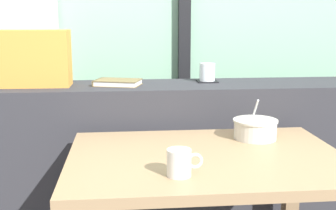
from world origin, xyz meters
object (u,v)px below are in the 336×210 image
Objects in this scene: coaster_square at (207,81)px; ceramic_mug at (180,163)px; juice_glass at (207,73)px; closed_book at (117,82)px; throw_pillow at (35,58)px; breakfast_table at (206,188)px; soup_bowl at (255,129)px.

coaster_square reaches higher than ceramic_mug.
juice_glass is at bearing 74.13° from ceramic_mug.
closed_book reaches higher than ceramic_mug.
coaster_square is at bearing 4.23° from throw_pillow.
coaster_square reaches higher than breakfast_table.
juice_glass is 0.83m from throw_pillow.
coaster_square is 0.56× the size of soup_bowl.
juice_glass reaches higher than soup_bowl.
closed_book is 0.70m from soup_bowl.
soup_bowl is at bearing -36.06° from closed_book.
breakfast_table is 0.34m from soup_bowl.
throw_pillow is 1.02m from ceramic_mug.
breakfast_table is 5.51× the size of soup_bowl.
soup_bowl is (0.11, -0.47, -0.13)m from coaster_square.
breakfast_table is 8.70× the size of ceramic_mug.
ceramic_mug is (-0.12, -0.20, 0.17)m from breakfast_table.
soup_bowl is (0.11, -0.47, -0.17)m from juice_glass.
ceramic_mug is at bearing -105.87° from coaster_square.
coaster_square is 0.83m from throw_pillow.
closed_book is at bearing -170.91° from coaster_square.
juice_glass is 0.45m from closed_book.
ceramic_mug is (-0.25, -0.86, -0.16)m from juice_glass.
closed_book reaches higher than soup_bowl.
coaster_square is 0.42× the size of closed_book.
ceramic_mug is (-0.25, -0.86, -0.12)m from coaster_square.
coaster_square is 1.14× the size of juice_glass.
closed_book reaches higher than coaster_square.
closed_book is at bearing 143.94° from soup_bowl.
breakfast_table is 11.17× the size of juice_glass.
closed_book is (-0.44, -0.07, -0.03)m from juice_glass.
closed_book is 2.12× the size of ceramic_mug.
juice_glass is at bearing 103.01° from soup_bowl.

